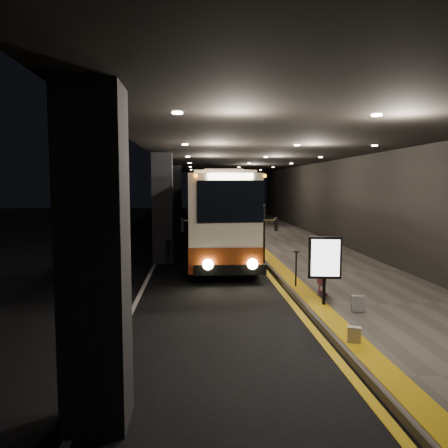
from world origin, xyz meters
name	(u,v)px	position (x,y,z in m)	size (l,w,h in m)	color
ground	(202,284)	(0.00, 0.00, 0.00)	(90.00, 90.00, 0.00)	black
lane_line_white	(158,258)	(-1.80, 5.00, 0.01)	(0.12, 50.00, 0.01)	silver
kerb_stripe_yellow	(254,257)	(2.35, 5.00, 0.01)	(0.18, 50.00, 0.01)	gold
sidewalk	(308,255)	(4.75, 5.00, 0.07)	(4.50, 50.00, 0.15)	#514C44
tactile_strip	(265,253)	(2.85, 5.00, 0.16)	(0.50, 50.00, 0.01)	gold
terminal_wall	(360,188)	(7.00, 5.00, 3.00)	(0.10, 50.00, 6.00)	black
support_columns	(163,208)	(-1.50, 4.00, 2.20)	(0.80, 24.80, 4.40)	black
canopy	(258,150)	(2.50, 5.00, 4.60)	(9.00, 50.00, 0.40)	black
coach_main	(220,218)	(0.88, 5.19, 1.68)	(2.60, 11.32, 3.51)	beige
coach_second	(214,203)	(1.13, 16.74, 1.88)	(3.27, 12.59, 3.92)	beige
passenger_boarding	(323,266)	(3.29, -2.03, 0.92)	(0.56, 0.37, 1.54)	#B15284
bag_polka	(358,304)	(3.64, -3.76, 0.34)	(0.32, 0.14, 0.39)	black
bag_plain	(354,335)	(2.80, -5.75, 0.31)	(0.25, 0.15, 0.31)	beige
info_sign	(325,259)	(3.00, -3.14, 1.31)	(0.82, 0.23, 1.73)	black
stanchion_post	(296,269)	(2.75, -1.16, 0.67)	(0.05, 0.05, 1.04)	black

